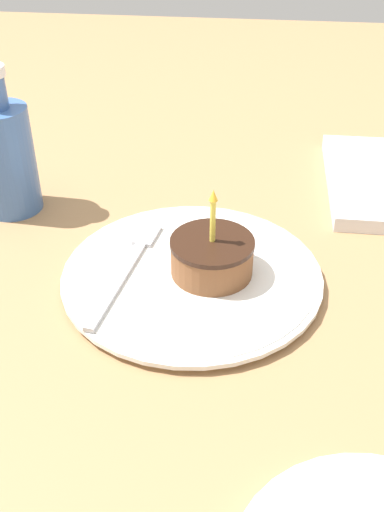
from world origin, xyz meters
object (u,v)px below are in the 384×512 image
Objects in this scene: cake_slice at (209,256)px; fork at (129,265)px; plate at (192,276)px; bottle at (5,155)px.

cake_slice is 0.09m from fork.
cake_slice is 0.52× the size of fork.
plate is at bearing -90.83° from fork.
plate is 0.03m from cake_slice.
plate is at bearing 94.48° from cake_slice.
fork is 1.04× the size of bottle.
plate is 2.79× the size of cake_slice.
bottle is (0.13, 0.19, 0.06)m from fork.
bottle reaches higher than cake_slice.
cake_slice reaches higher than fork.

